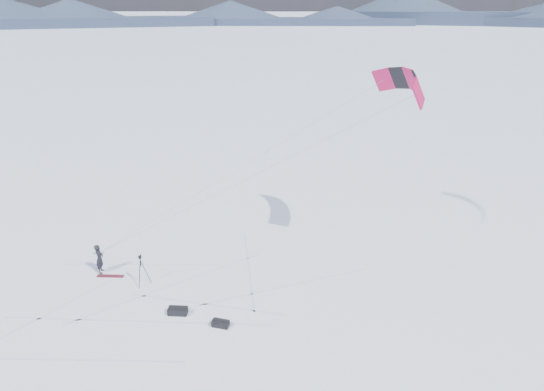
# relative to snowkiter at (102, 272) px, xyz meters

# --- Properties ---
(ground) EXTENTS (1800.00, 1800.00, 0.00)m
(ground) POSITION_rel_snowkiter_xyz_m (3.48, -2.43, 0.00)
(ground) COLOR white
(horizon_hills) EXTENTS (704.47, 706.88, 9.70)m
(horizon_hills) POSITION_rel_snowkiter_xyz_m (3.48, -2.43, 4.16)
(horizon_hills) COLOR #1A2238
(horizon_hills) RESTS_ON ground
(snow_tracks) EXTENTS (17.62, 14.39, 0.01)m
(snow_tracks) POSITION_rel_snowkiter_xyz_m (3.07, -3.07, 0.00)
(snow_tracks) COLOR silver
(snow_tracks) RESTS_ON ground
(snowkiter) EXTENTS (0.49, 0.65, 1.59)m
(snowkiter) POSITION_rel_snowkiter_xyz_m (0.00, 0.00, 0.00)
(snowkiter) COLOR black
(snowkiter) RESTS_ON ground
(snowboard) EXTENTS (1.37, 0.28, 0.04)m
(snowboard) POSITION_rel_snowkiter_xyz_m (0.61, -0.37, 0.02)
(snowboard) COLOR maroon
(snowboard) RESTS_ON ground
(tripod) EXTENTS (0.71, 0.69, 1.60)m
(tripod) POSITION_rel_snowkiter_xyz_m (2.50, -0.90, 1.03)
(tripod) COLOR black
(tripod) RESTS_ON ground
(gear_bag_a) EXTENTS (0.86, 0.41, 0.38)m
(gear_bag_a) POSITION_rel_snowkiter_xyz_m (4.84, -3.12, 0.17)
(gear_bag_a) COLOR black
(gear_bag_a) RESTS_ON ground
(gear_bag_b) EXTENTS (0.79, 0.49, 0.34)m
(gear_bag_b) POSITION_rel_snowkiter_xyz_m (6.89, -3.82, 0.15)
(gear_bag_b) COLOR black
(gear_bag_b) RESTS_ON ground
(power_kite) EXTENTS (16.14, 6.04, 8.84)m
(power_kite) POSITION_rel_snowkiter_xyz_m (14.97, 3.58, 9.13)
(power_kite) COLOR #B61048
(power_kite) RESTS_ON ground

